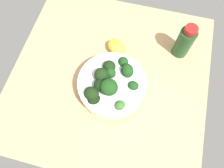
{
  "coord_description": "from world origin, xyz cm",
  "views": [
    {
      "loc": [
        26.49,
        7.62,
        58.79
      ],
      "look_at": [
        4.09,
        1.86,
        4.0
      ],
      "focal_mm": 34.14,
      "sensor_mm": 36.0,
      "label": 1
    }
  ],
  "objects": [
    {
      "name": "ground_plane",
      "position": [
        0.0,
        0.0,
        -2.37
      ],
      "size": [
        59.04,
        59.04,
        4.74
      ],
      "primitive_type": "cube",
      "color": "tan"
    },
    {
      "name": "bowl_of_broccoli",
      "position": [
        4.19,
        1.68,
        3.91
      ],
      "size": [
        19.1,
        19.1,
        10.43
      ],
      "color": "white",
      "rests_on": "ground_plane"
    },
    {
      "name": "lemon_wedge",
      "position": [
        -9.07,
        -0.1,
        2.15
      ],
      "size": [
        7.59,
        7.95,
        4.3
      ],
      "primitive_type": "ellipsoid",
      "rotation": [
        0.0,
        0.0,
        4.06
      ],
      "color": "yellow",
      "rests_on": "ground_plane"
    },
    {
      "name": "bottle_tall",
      "position": [
        -13.8,
        19.47,
        5.62
      ],
      "size": [
        4.93,
        4.93,
        12.04
      ],
      "color": "#194723",
      "rests_on": "ground_plane"
    }
  ]
}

